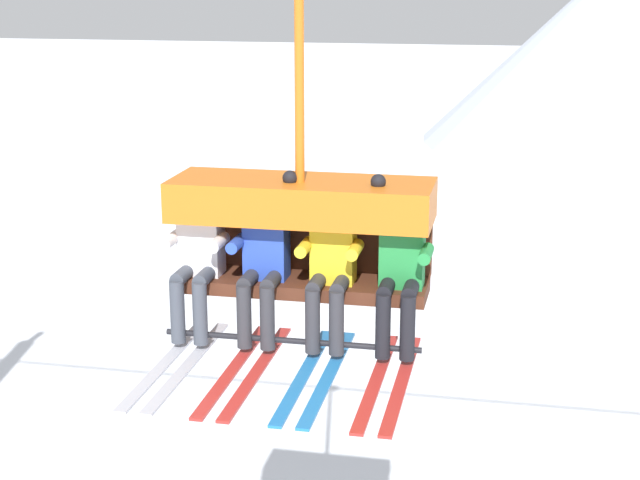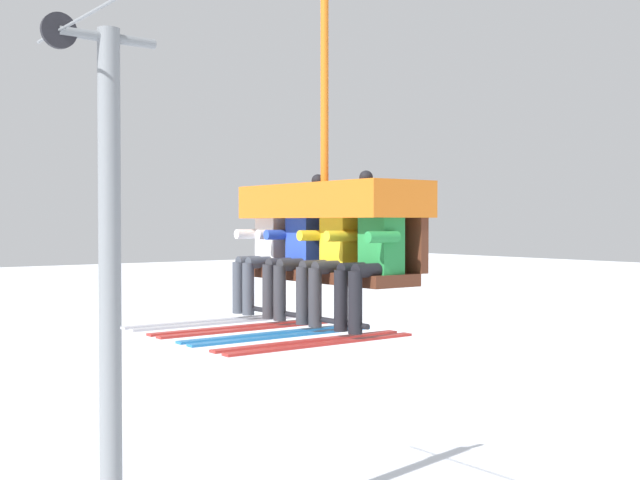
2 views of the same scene
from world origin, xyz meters
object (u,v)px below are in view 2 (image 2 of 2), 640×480
Objects in this scene: chairlift_chair at (331,213)px; skier_white at (262,249)px; lift_tower_near at (109,291)px; skier_green at (369,251)px; skier_blue at (295,248)px; skier_yellow at (329,252)px.

skier_white is at bearing -164.09° from chairlift_chair.
chairlift_chair is (6.77, -0.71, 1.20)m from lift_tower_near.
skier_green is (7.54, -0.92, 0.88)m from lift_tower_near.
skier_blue is (6.52, -0.92, 0.88)m from lift_tower_near.
skier_blue is (0.52, 0.01, 0.02)m from skier_white.
skier_yellow is at bearing -0.76° from skier_blue.
skier_white is 1.00× the size of skier_blue.
lift_tower_near is 5.32× the size of skier_yellow.
skier_white is at bearing -8.83° from lift_tower_near.
chairlift_chair reaches higher than skier_green.
skier_white is at bearing -179.75° from skier_green.
skier_yellow is at bearing -179.24° from skier_green.
lift_tower_near is at bearing 174.00° from chairlift_chair.
skier_green is (1.02, 0.00, 0.00)m from skier_blue.
skier_green reaches higher than skier_yellow.
skier_blue is (-0.25, -0.21, -0.31)m from chairlift_chair.
lift_tower_near is 7.65m from skier_green.
lift_tower_near reaches higher than skier_blue.
skier_yellow is 0.51m from skier_green.
skier_blue is 1.00× the size of skier_yellow.
lift_tower_near is at bearing 171.17° from skier_white.
chairlift_chair is at bearing -6.00° from lift_tower_near.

